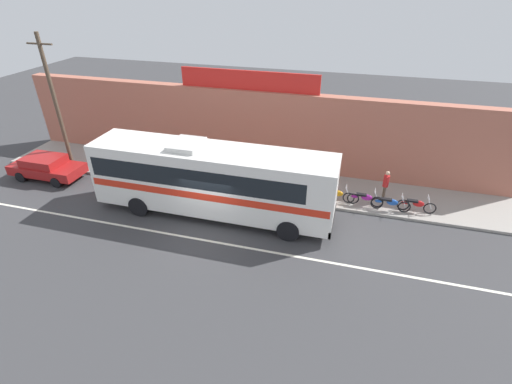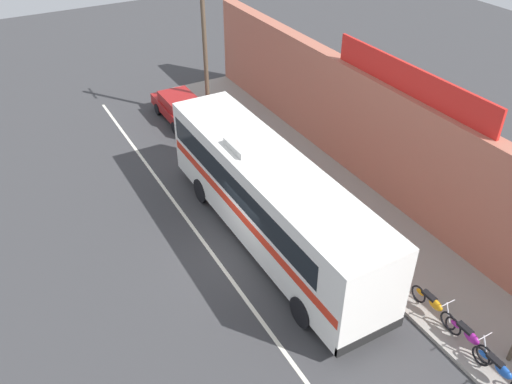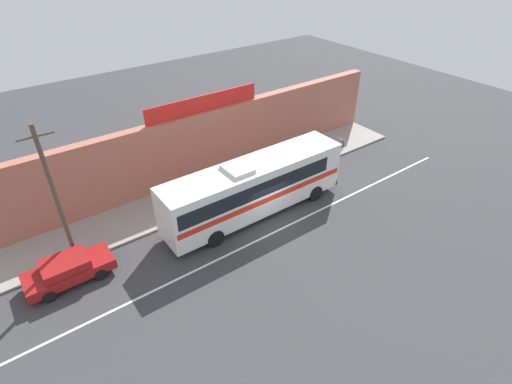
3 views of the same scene
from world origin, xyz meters
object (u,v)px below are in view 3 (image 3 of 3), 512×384
at_px(parked_car, 68,269).
at_px(motorcycle_purple, 298,161).
at_px(motorcycle_black, 336,146).
at_px(pedestrian_near_shop, 315,141).
at_px(utility_pole, 56,196).
at_px(motorcycle_blue, 313,155).
at_px(intercity_bus, 253,186).
at_px(motorcycle_green, 326,152).

relative_size(parked_car, motorcycle_purple, 2.23).
distance_m(motorcycle_black, motorcycle_purple, 4.00).
relative_size(motorcycle_black, pedestrian_near_shop, 1.10).
distance_m(parked_car, motorcycle_black, 20.88).
xyz_separation_m(utility_pole, motorcycle_purple, (16.16, 0.34, -3.65)).
height_order(motorcycle_black, motorcycle_blue, same).
xyz_separation_m(motorcycle_black, motorcycle_blue, (-2.52, -0.07, 0.00)).
bearing_deg(motorcycle_purple, motorcycle_black, 0.67).
xyz_separation_m(motorcycle_blue, pedestrian_near_shop, (0.96, 0.82, 0.58)).
relative_size(intercity_bus, utility_pole, 1.52).
bearing_deg(motorcycle_green, intercity_bus, -164.23).
bearing_deg(utility_pole, motorcycle_black, 1.10).
height_order(motorcycle_blue, pedestrian_near_shop, pedestrian_near_shop).
bearing_deg(intercity_bus, motorcycle_black, 15.00).
height_order(motorcycle_green, motorcycle_purple, same).
height_order(intercity_bus, motorcycle_purple, intercity_bus).
xyz_separation_m(utility_pole, pedestrian_near_shop, (18.61, 1.14, -3.07)).
bearing_deg(motorcycle_blue, intercity_bus, -160.74).
bearing_deg(motorcycle_black, motorcycle_green, -170.43).
bearing_deg(pedestrian_near_shop, intercity_bus, -157.83).
bearing_deg(parked_car, motorcycle_purple, 5.71).
bearing_deg(motorcycle_purple, motorcycle_green, -3.47).
height_order(intercity_bus, utility_pole, utility_pole).
bearing_deg(parked_car, motorcycle_black, 4.74).
relative_size(parked_car, motorcycle_green, 2.19).
bearing_deg(intercity_bus, utility_pole, 167.42).
distance_m(motorcycle_blue, pedestrian_near_shop, 1.39).
height_order(motorcycle_blue, motorcycle_purple, same).
height_order(intercity_bus, motorcycle_blue, intercity_bus).
bearing_deg(motorcycle_blue, motorcycle_black, 1.55).
bearing_deg(motorcycle_green, pedestrian_near_shop, 106.74).
bearing_deg(intercity_bus, motorcycle_purple, 23.78).
xyz_separation_m(motorcycle_green, pedestrian_near_shop, (-0.29, 0.97, 0.58)).
distance_m(utility_pole, pedestrian_near_shop, 18.90).
height_order(motorcycle_black, motorcycle_green, same).
xyz_separation_m(motorcycle_black, pedestrian_near_shop, (-1.56, 0.75, 0.58)).
distance_m(motorcycle_black, motorcycle_blue, 2.52).
distance_m(parked_car, utility_pole, 3.78).
relative_size(motorcycle_blue, pedestrian_near_shop, 1.07).
distance_m(parked_car, pedestrian_near_shop, 19.42).
distance_m(utility_pole, motorcycle_black, 20.50).
distance_m(motorcycle_black, pedestrian_near_shop, 1.82).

